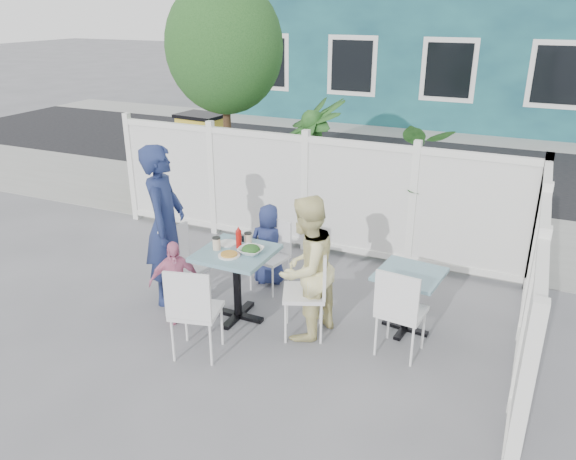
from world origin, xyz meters
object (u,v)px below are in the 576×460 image
at_px(man, 165,225).
at_px(chair_right, 312,285).
at_px(utility_cabinet, 203,156).
at_px(toddler, 175,282).
at_px(spare_table, 409,286).
at_px(woman, 306,268).
at_px(boy, 269,245).
at_px(chair_near, 193,307).
at_px(chair_left, 182,260).
at_px(main_table, 236,266).
at_px(chair_back, 273,249).

bearing_deg(man, chair_right, -111.17).
relative_size(utility_cabinet, toddler, 1.48).
bearing_deg(man, utility_cabinet, 6.42).
bearing_deg(toddler, spare_table, -21.45).
bearing_deg(spare_table, chair_right, -151.65).
xyz_separation_m(man, woman, (1.72, -0.07, -0.16)).
xyz_separation_m(chair_right, boy, (-0.91, 0.87, -0.06)).
bearing_deg(boy, toddler, 48.11).
bearing_deg(chair_near, man, 122.37).
bearing_deg(utility_cabinet, boy, -39.65).
height_order(spare_table, chair_right, chair_right).
relative_size(chair_near, boy, 0.96).
bearing_deg(chair_near, chair_right, 31.44).
xyz_separation_m(chair_left, man, (-0.19, 0.01, 0.39)).
xyz_separation_m(main_table, chair_right, (0.86, 0.02, -0.05)).
xyz_separation_m(chair_left, toddler, (0.16, -0.38, -0.06)).
bearing_deg(toddler, chair_near, -83.10).
bearing_deg(boy, main_table, 74.58).
height_order(main_table, boy, boy).
bearing_deg(toddler, main_table, -11.47).
relative_size(man, woman, 1.21).
distance_m(main_table, boy, 0.90).
xyz_separation_m(chair_near, man, (-0.92, 0.90, 0.35)).
distance_m(spare_table, toddler, 2.44).
bearing_deg(chair_back, woman, 144.03).
relative_size(main_table, spare_table, 1.12).
bearing_deg(spare_table, man, -170.76).
bearing_deg(main_table, utility_cabinet, 126.66).
xyz_separation_m(chair_left, boy, (0.68, 0.84, -0.02)).
height_order(chair_left, boy, boy).
distance_m(chair_near, toddler, 0.77).
height_order(spare_table, boy, boy).
xyz_separation_m(spare_table, chair_back, (-1.69, 0.31, -0.03)).
bearing_deg(man, toddler, -157.08).
bearing_deg(woman, chair_back, -123.39).
distance_m(chair_back, man, 1.29).
bearing_deg(chair_left, spare_table, 114.59).
bearing_deg(utility_cabinet, spare_table, -28.93).
bearing_deg(boy, man, 24.63).
distance_m(utility_cabinet, chair_right, 5.03).
relative_size(chair_left, toddler, 0.98).
relative_size(woman, toddler, 1.63).
height_order(spare_table, chair_near, chair_near).
xyz_separation_m(chair_right, chair_back, (-0.81, 0.78, -0.07)).
relative_size(chair_back, chair_near, 0.87).
xyz_separation_m(utility_cabinet, woman, (3.47, -3.61, 0.07)).
bearing_deg(chair_near, main_table, 76.23).
height_order(utility_cabinet, chair_right, utility_cabinet).
distance_m(chair_right, woman, 0.20).
relative_size(main_table, chair_right, 0.82).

